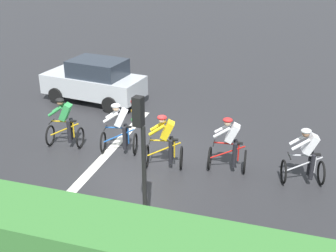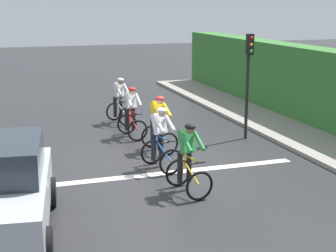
# 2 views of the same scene
# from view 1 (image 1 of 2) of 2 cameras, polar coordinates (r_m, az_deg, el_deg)

# --- Properties ---
(ground_plane) EXTENTS (80.00, 80.00, 0.00)m
(ground_plane) POSITION_cam_1_polar(r_m,az_deg,el_deg) (13.59, -3.95, -4.05)
(ground_plane) COLOR #28282B
(road_marking_stop_line) EXTENTS (7.00, 0.30, 0.01)m
(road_marking_stop_line) POSITION_cam_1_polar(r_m,az_deg,el_deg) (13.95, -7.81, -3.43)
(road_marking_stop_line) COLOR silver
(road_marking_stop_line) RESTS_ON ground
(cyclist_lead) EXTENTS (0.91, 1.21, 1.66)m
(cyclist_lead) POSITION_cam_1_polar(r_m,az_deg,el_deg) (12.40, 17.59, -3.97)
(cyclist_lead) COLOR black
(cyclist_lead) RESTS_ON ground
(cyclist_second) EXTENTS (0.78, 1.14, 1.66)m
(cyclist_second) POSITION_cam_1_polar(r_m,az_deg,el_deg) (12.58, 8.03, -2.58)
(cyclist_second) COLOR black
(cyclist_second) RESTS_ON ground
(cyclist_mid) EXTENTS (0.88, 1.19, 1.66)m
(cyclist_mid) POSITION_cam_1_polar(r_m,az_deg,el_deg) (12.63, -0.35, -2.22)
(cyclist_mid) COLOR black
(cyclist_mid) RESTS_ON ground
(cyclist_fourth) EXTENTS (0.88, 1.20, 1.66)m
(cyclist_fourth) POSITION_cam_1_polar(r_m,az_deg,el_deg) (13.53, -6.34, -0.50)
(cyclist_fourth) COLOR black
(cyclist_fourth) RESTS_ON ground
(cyclist_trailing) EXTENTS (0.82, 1.16, 1.66)m
(cyclist_trailing) POSITION_cam_1_polar(r_m,az_deg,el_deg) (14.27, -13.33, 0.30)
(cyclist_trailing) COLOR black
(cyclist_trailing) RESTS_ON ground
(car_silver) EXTENTS (2.28, 4.28, 1.76)m
(car_silver) POSITION_cam_1_polar(r_m,az_deg,el_deg) (17.98, -9.58, 5.86)
(car_silver) COLOR #B7BCC1
(car_silver) RESTS_ON ground
(traffic_light_near_crossing) EXTENTS (0.22, 0.31, 3.34)m
(traffic_light_near_crossing) POSITION_cam_1_polar(r_m,az_deg,el_deg) (9.27, -3.56, -2.70)
(traffic_light_near_crossing) COLOR black
(traffic_light_near_crossing) RESTS_ON ground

